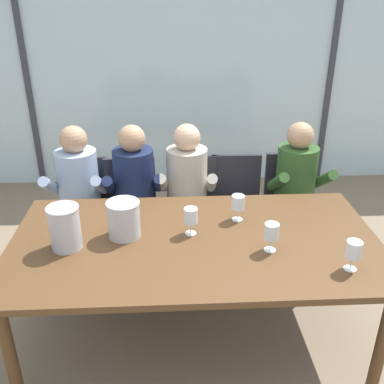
{
  "coord_description": "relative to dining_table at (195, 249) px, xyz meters",
  "views": [
    {
      "loc": [
        -0.14,
        -2.24,
        2.17
      ],
      "look_at": [
        0.0,
        0.35,
        0.92
      ],
      "focal_mm": 40.73,
      "sensor_mm": 36.0,
      "label": 1
    }
  ],
  "objects": [
    {
      "name": "wine_glass_by_right_taster",
      "position": [
        0.43,
        -0.14,
        0.18
      ],
      "size": [
        0.08,
        0.08,
        0.17
      ],
      "color": "silver",
      "rests_on": "dining_table"
    },
    {
      "name": "wine_glass_near_bucket",
      "position": [
        0.29,
        0.23,
        0.18
      ],
      "size": [
        0.08,
        0.08,
        0.17
      ],
      "color": "silver",
      "rests_on": "dining_table"
    },
    {
      "name": "person_olive_shirt",
      "position": [
        0.88,
        0.86,
        -0.01
      ],
      "size": [
        0.48,
        0.63,
        1.21
      ],
      "rotation": [
        0.0,
        0.0,
        0.07
      ],
      "color": "#2D5123",
      "rests_on": "ground"
    },
    {
      "name": "person_beige_jumper",
      "position": [
        -0.01,
        0.86,
        -0.01
      ],
      "size": [
        0.48,
        0.62,
        1.21
      ],
      "rotation": [
        0.0,
        0.0,
        -0.06
      ],
      "color": "#B7AD9E",
      "rests_on": "ground"
    },
    {
      "name": "person_navy_polo",
      "position": [
        -0.42,
        0.86,
        -0.01
      ],
      "size": [
        0.48,
        0.62,
        1.21
      ],
      "rotation": [
        0.0,
        0.0,
        0.06
      ],
      "color": "#192347",
      "rests_on": "ground"
    },
    {
      "name": "chair_left_of_center",
      "position": [
        -0.47,
        0.98,
        -0.18
      ],
      "size": [
        0.47,
        0.47,
        0.89
      ],
      "rotation": [
        0.0,
        0.0,
        0.08
      ],
      "color": "#232328",
      "rests_on": "ground"
    },
    {
      "name": "ice_bucket_secondary",
      "position": [
        -0.43,
        0.07,
        0.18
      ],
      "size": [
        0.2,
        0.2,
        0.23
      ],
      "color": "#B7B7BC",
      "rests_on": "dining_table"
    },
    {
      "name": "chair_near_window_right",
      "position": [
        0.87,
        1.01,
        -0.18
      ],
      "size": [
        0.44,
        0.44,
        0.89
      ],
      "rotation": [
        0.0,
        0.0,
        -0.01
      ],
      "color": "#232328",
      "rests_on": "ground"
    },
    {
      "name": "ice_bucket_primary",
      "position": [
        -0.75,
        -0.05,
        0.2
      ],
      "size": [
        0.19,
        0.19,
        0.27
      ],
      "color": "#B7B7BC",
      "rests_on": "dining_table"
    },
    {
      "name": "chair_center",
      "position": [
        0.03,
        1.0,
        -0.18
      ],
      "size": [
        0.47,
        0.47,
        0.89
      ],
      "rotation": [
        0.0,
        0.0,
        -0.06
      ],
      "color": "#232328",
      "rests_on": "ground"
    },
    {
      "name": "dining_table",
      "position": [
        0.0,
        0.0,
        0.0
      ],
      "size": [
        2.23,
        1.18,
        0.77
      ],
      "color": "brown",
      "rests_on": "ground"
    },
    {
      "name": "wine_glass_by_left_taster",
      "position": [
        -0.02,
        0.07,
        0.19
      ],
      "size": [
        0.08,
        0.08,
        0.17
      ],
      "color": "silver",
      "rests_on": "dining_table"
    },
    {
      "name": "window_mullion_right",
      "position": [
        1.67,
        2.63,
        0.6
      ],
      "size": [
        0.06,
        0.06,
        2.6
      ],
      "primitive_type": "cube",
      "color": "#38383D",
      "rests_on": "ground"
    },
    {
      "name": "wine_glass_center_pour",
      "position": [
        0.82,
        -0.35,
        0.18
      ],
      "size": [
        0.08,
        0.08,
        0.17
      ],
      "color": "silver",
      "rests_on": "dining_table"
    },
    {
      "name": "hillside_vineyard",
      "position": [
        0.0,
        5.71,
        0.01
      ],
      "size": [
        13.43,
        2.4,
        1.44
      ],
      "primitive_type": "cube",
      "color": "#568942",
      "rests_on": "ground"
    },
    {
      "name": "window_mullion_left",
      "position": [
        -1.67,
        2.63,
        0.6
      ],
      "size": [
        0.06,
        0.06,
        2.6
      ],
      "primitive_type": "cube",
      "color": "#38383D",
      "rests_on": "ground"
    },
    {
      "name": "chair_right_of_center",
      "position": [
        0.41,
        1.0,
        -0.18
      ],
      "size": [
        0.45,
        0.45,
        0.89
      ],
      "rotation": [
        0.0,
        0.0,
        -0.03
      ],
      "color": "#232328",
      "rests_on": "ground"
    },
    {
      "name": "ground",
      "position": [
        0.0,
        1.0,
        -0.7
      ],
      "size": [
        14.0,
        14.0,
        0.0
      ],
      "primitive_type": "plane",
      "color": "#847056"
    },
    {
      "name": "window_glass_panel",
      "position": [
        0.0,
        2.65,
        0.6
      ],
      "size": [
        7.43,
        0.03,
        2.6
      ],
      "primitive_type": "cube",
      "color": "silver",
      "rests_on": "ground"
    },
    {
      "name": "person_pale_blue_shirt",
      "position": [
        -0.87,
        0.86,
        -0.01
      ],
      "size": [
        0.47,
        0.62,
        1.21
      ],
      "rotation": [
        0.0,
        0.0,
        -0.02
      ],
      "color": "#9EB2D1",
      "rests_on": "ground"
    },
    {
      "name": "chair_near_curtain",
      "position": [
        -0.88,
        1.02,
        -0.18
      ],
      "size": [
        0.46,
        0.46,
        0.89
      ],
      "rotation": [
        0.0,
        0.0,
        -0.04
      ],
      "color": "#232328",
      "rests_on": "ground"
    }
  ]
}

